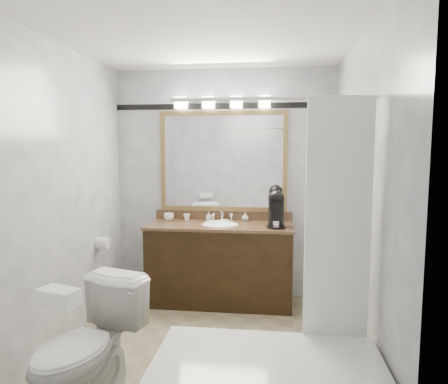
{
  "coord_description": "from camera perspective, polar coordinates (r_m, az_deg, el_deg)",
  "views": [
    {
      "loc": [
        0.54,
        -3.07,
        1.64
      ],
      "look_at": [
        0.12,
        0.35,
        1.26
      ],
      "focal_mm": 32.0,
      "sensor_mm": 36.0,
      "label": 1
    }
  ],
  "objects": [
    {
      "name": "vanity",
      "position": [
        4.3,
        -0.57,
        -9.97
      ],
      "size": [
        1.53,
        0.58,
        0.97
      ],
      "color": "black",
      "rests_on": "ground"
    },
    {
      "name": "soap_bottle_b",
      "position": [
        4.38,
        3.04,
        -3.56
      ],
      "size": [
        0.07,
        0.07,
        0.09
      ],
      "primitive_type": "imported",
      "rotation": [
        0.0,
        0.0,
        0.03
      ],
      "color": "white",
      "rests_on": "vanity"
    },
    {
      "name": "mirror",
      "position": [
        4.39,
        -0.13,
        4.39
      ],
      "size": [
        1.4,
        0.04,
        1.1
      ],
      "color": "olive",
      "rests_on": "room"
    },
    {
      "name": "toilet",
      "position": [
        2.8,
        -19.08,
        -20.43
      ],
      "size": [
        0.65,
        0.88,
        0.8
      ],
      "primitive_type": "imported",
      "rotation": [
        0.0,
        0.0,
        -0.29
      ],
      "color": "white",
      "rests_on": "ground"
    },
    {
      "name": "coffee_maker",
      "position": [
        4.07,
        7.47,
        -2.29
      ],
      "size": [
        0.19,
        0.24,
        0.37
      ],
      "rotation": [
        0.0,
        0.0,
        -0.01
      ],
      "color": "black",
      "rests_on": "vanity"
    },
    {
      "name": "tp_roll",
      "position": [
        4.21,
        -16.94,
        -6.97
      ],
      "size": [
        0.11,
        0.12,
        0.12
      ],
      "primitive_type": "cylinder",
      "rotation": [
        0.0,
        1.57,
        0.0
      ],
      "color": "white",
      "rests_on": "room"
    },
    {
      "name": "vanity_light_bar",
      "position": [
        4.36,
        -0.23,
        12.7
      ],
      "size": [
        1.02,
        0.14,
        0.12
      ],
      "color": "silver",
      "rests_on": "room"
    },
    {
      "name": "room",
      "position": [
        3.15,
        -3.02,
        -0.91
      ],
      "size": [
        2.42,
        2.62,
        2.52
      ],
      "color": "gray",
      "rests_on": "ground"
    },
    {
      "name": "accent_stripe",
      "position": [
        4.43,
        -0.12,
        12.18
      ],
      "size": [
        2.4,
        0.01,
        0.06
      ],
      "primitive_type": "cube",
      "color": "black",
      "rests_on": "room"
    },
    {
      "name": "tissue_box",
      "position": [
        2.4,
        -22.52,
        -13.68
      ],
      "size": [
        0.24,
        0.17,
        0.09
      ],
      "primitive_type": "cube",
      "rotation": [
        0.0,
        0.0,
        -0.28
      ],
      "color": "white",
      "rests_on": "toilet"
    },
    {
      "name": "soap_bar",
      "position": [
        4.31,
        0.03,
        -4.15
      ],
      "size": [
        0.1,
        0.08,
        0.03
      ],
      "primitive_type": "cube",
      "rotation": [
        0.0,
        0.0,
        -0.31
      ],
      "color": "beige",
      "rests_on": "vanity"
    },
    {
      "name": "cup_left",
      "position": [
        4.44,
        -7.89,
        -3.53
      ],
      "size": [
        0.12,
        0.12,
        0.08
      ],
      "primitive_type": "imported",
      "rotation": [
        0.0,
        0.0,
        -0.19
      ],
      "color": "white",
      "rests_on": "vanity"
    },
    {
      "name": "cup_right",
      "position": [
        4.43,
        -5.33,
        -3.62
      ],
      "size": [
        0.09,
        0.09,
        0.07
      ],
      "primitive_type": "imported",
      "rotation": [
        0.0,
        0.0,
        0.16
      ],
      "color": "white",
      "rests_on": "vanity"
    },
    {
      "name": "soap_bottle_a",
      "position": [
        4.37,
        -2.18,
        -3.5
      ],
      "size": [
        0.06,
        0.06,
        0.1
      ],
      "primitive_type": "imported",
      "rotation": [
        0.0,
        0.0,
        -0.2
      ],
      "color": "white",
      "rests_on": "vanity"
    }
  ]
}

